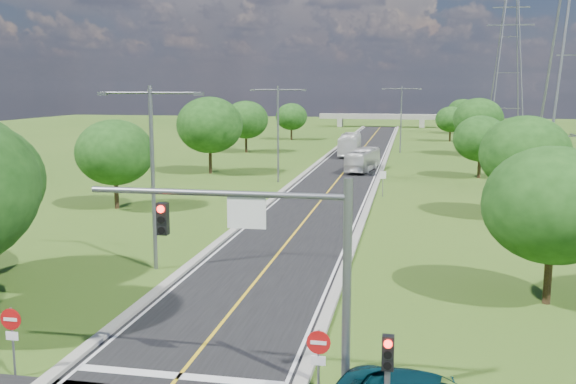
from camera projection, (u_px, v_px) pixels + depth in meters
name	position (u px, v px, depth m)	size (l,w,h in m)	color
ground	(349.00, 166.00, 80.74)	(260.00, 260.00, 0.00)	#315317
road	(353.00, 161.00, 86.55)	(8.00, 150.00, 0.06)	black
curb_left	(322.00, 159.00, 87.33)	(0.50, 150.00, 0.22)	gray
curb_right	(385.00, 161.00, 85.74)	(0.50, 150.00, 0.22)	gray
signal_mast	(280.00, 248.00, 20.16)	(8.54, 0.33, 7.20)	slate
signal_pole_right	(387.00, 376.00, 17.01)	(0.32, 0.31, 3.48)	slate
do_not_enter_left	(12.00, 328.00, 21.90)	(0.76, 0.11, 2.50)	slate
do_not_enter_right	(318.00, 352.00, 19.92)	(0.76, 0.11, 2.50)	slate
speed_limit_sign	(383.00, 179.00, 58.18)	(0.55, 0.09, 2.40)	slate
overpass	(381.00, 117.00, 157.85)	(30.00, 3.00, 3.20)	gray
streetlight_near_left	(152.00, 162.00, 34.39)	(5.90, 0.25, 10.00)	slate
streetlight_mid_left	(278.00, 125.00, 66.36)	(5.90, 0.25, 10.00)	slate
streetlight_far_right	(401.00, 113.00, 96.09)	(5.90, 0.25, 10.00)	slate
power_tower_far	(508.00, 66.00, 126.88)	(9.00, 6.40, 28.00)	slate
tree_lb	(115.00, 152.00, 51.97)	(6.30, 6.30, 7.33)	black
tree_lc	(210.00, 125.00, 72.95)	(7.56, 7.56, 8.79)	black
tree_ld	(246.00, 120.00, 96.67)	(6.72, 6.72, 7.82)	black
tree_le	(291.00, 117.00, 119.56)	(5.88, 5.88, 6.84)	black
tree_ra	(553.00, 205.00, 28.93)	(6.30, 6.30, 7.33)	black
tree_rb	(525.00, 154.00, 47.88)	(6.72, 6.72, 7.82)	black
tree_rc	(481.00, 139.00, 69.48)	(5.88, 5.88, 6.84)	black
tree_rd	(478.00, 119.00, 92.21)	(7.14, 7.14, 8.30)	black
tree_re	(451.00, 119.00, 116.13)	(5.46, 5.46, 6.35)	black
tree_rf	(462.00, 112.00, 134.75)	(6.30, 6.30, 7.33)	black
bus_outbound	(363.00, 160.00, 75.59)	(2.20, 9.41, 2.62)	silver
bus_inbound	(350.00, 145.00, 92.70)	(2.62, 11.18, 3.11)	silver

